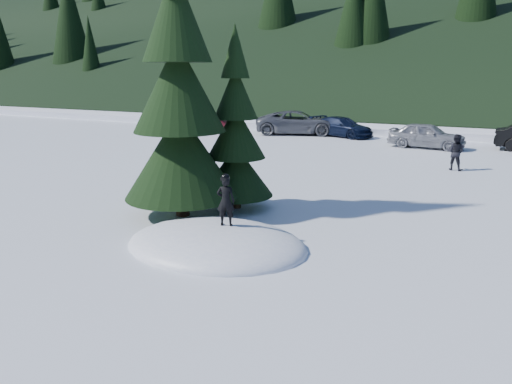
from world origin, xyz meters
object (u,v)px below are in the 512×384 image
at_px(child_skier, 226,201).
at_px(car_1, 200,122).
at_px(adult_0, 455,152).
at_px(car_3, 342,127).
at_px(car_0, 170,118).
at_px(car_2, 298,123).
at_px(spruce_short, 236,139).
at_px(car_4, 427,135).
at_px(spruce_tall, 179,99).

distance_m(child_skier, car_1, 22.33).
height_order(adult_0, car_3, adult_0).
xyz_separation_m(car_0, car_3, (12.87, 0.37, -0.04)).
height_order(car_2, car_3, car_2).
bearing_deg(car_0, spruce_short, -139.43).
distance_m(car_1, car_3, 9.39).
relative_size(child_skier, car_0, 0.31).
relative_size(car_1, car_2, 0.76).
distance_m(child_skier, car_4, 18.17).
distance_m(car_0, car_3, 12.87).
height_order(spruce_tall, car_1, spruce_tall).
xyz_separation_m(spruce_short, car_3, (-2.11, 17.66, -1.50)).
height_order(car_0, car_3, car_0).
height_order(adult_0, car_2, car_2).
height_order(spruce_tall, car_2, spruce_tall).
distance_m(spruce_short, child_skier, 3.43).
bearing_deg(car_4, adult_0, -156.23).
height_order(spruce_tall, car_4, spruce_tall).
bearing_deg(child_skier, car_3, -98.84).
xyz_separation_m(spruce_tall, car_1, (-10.24, 16.86, -2.64)).
distance_m(car_2, car_4, 8.74).
bearing_deg(car_4, spruce_tall, 170.26).
relative_size(spruce_short, child_skier, 4.53).
height_order(child_skier, car_2, child_skier).
bearing_deg(spruce_short, car_0, 130.89).
xyz_separation_m(spruce_short, car_0, (-14.98, 17.29, -1.45)).
xyz_separation_m(spruce_short, car_4, (3.36, 15.07, -1.43)).
bearing_deg(car_3, spruce_tall, -156.07).
relative_size(spruce_short, car_3, 1.28).
bearing_deg(car_0, car_3, -88.69).
distance_m(adult_0, car_0, 21.83).
bearing_deg(car_0, adult_0, -111.90).
distance_m(car_0, car_2, 9.96).
bearing_deg(car_2, car_4, -125.93).
xyz_separation_m(adult_0, car_4, (-1.96, 5.81, -0.08)).
height_order(spruce_tall, adult_0, spruce_tall).
bearing_deg(spruce_short, car_1, 126.01).
bearing_deg(car_0, spruce_tall, -143.54).
relative_size(car_3, car_4, 1.05).
distance_m(spruce_short, car_0, 22.92).
height_order(car_2, car_4, car_2).
bearing_deg(adult_0, car_1, -9.70).
xyz_separation_m(child_skier, car_2, (-6.37, 20.52, -0.32)).
distance_m(car_3, car_4, 6.05).
relative_size(car_0, car_1, 0.92).
distance_m(child_skier, car_0, 26.03).
bearing_deg(adult_0, car_4, -60.51).
bearing_deg(car_2, car_3, -107.18).
relative_size(child_skier, car_3, 0.28).
xyz_separation_m(child_skier, car_3, (-3.46, 20.64, -0.47)).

